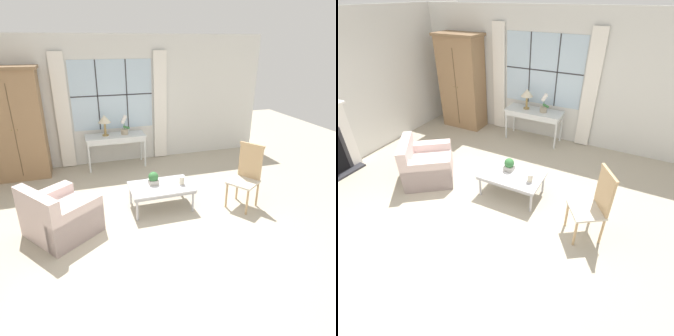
{
  "view_description": "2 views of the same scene",
  "coord_description": "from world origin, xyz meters",
  "views": [
    {
      "loc": [
        -0.8,
        -3.76,
        2.65
      ],
      "look_at": [
        0.54,
        0.58,
        0.72
      ],
      "focal_mm": 32.0,
      "sensor_mm": 36.0,
      "label": 1
    },
    {
      "loc": [
        1.97,
        -2.7,
        2.98
      ],
      "look_at": [
        0.49,
        0.21,
        0.78
      ],
      "focal_mm": 28.0,
      "sensor_mm": 36.0,
      "label": 2
    }
  ],
  "objects": [
    {
      "name": "armchair_upholstered",
      "position": [
        -1.2,
        0.28,
        0.28
      ],
      "size": [
        1.21,
        1.21,
        0.8
      ],
      "color": "beige",
      "rests_on": "ground_plane"
    },
    {
      "name": "coffee_table",
      "position": [
        0.41,
        0.58,
        0.37
      ],
      "size": [
        1.05,
        0.67,
        0.41
      ],
      "color": "#BCBCC1",
      "rests_on": "ground_plane"
    },
    {
      "name": "armoire",
      "position": [
        -1.98,
        2.67,
        1.12
      ],
      "size": [
        1.12,
        0.61,
        2.23
      ],
      "color": "#93704C",
      "rests_on": "ground_plane"
    },
    {
      "name": "potted_orchid",
      "position": [
        0.18,
        2.7,
        0.9
      ],
      "size": [
        0.2,
        0.16,
        0.43
      ],
      "color": "tan",
      "rests_on": "console_table"
    },
    {
      "name": "table_lamp",
      "position": [
        -0.24,
        2.71,
        1.09
      ],
      "size": [
        0.28,
        0.28,
        0.46
      ],
      "color": "#9E7F47",
      "rests_on": "console_table"
    },
    {
      "name": "ground_plane",
      "position": [
        0.0,
        0.0,
        0.0
      ],
      "size": [
        14.0,
        14.0,
        0.0
      ],
      "primitive_type": "plane",
      "color": "#B2A893"
    },
    {
      "name": "console_table",
      "position": [
        -0.04,
        2.68,
        0.65
      ],
      "size": [
        1.31,
        0.52,
        0.73
      ],
      "color": "silver",
      "rests_on": "ground_plane"
    },
    {
      "name": "wall_left",
      "position": [
        -3.03,
        0.6,
        1.4
      ],
      "size": [
        0.06,
        7.2,
        2.8
      ],
      "primitive_type": "cube",
      "color": "silver",
      "rests_on": "ground_plane"
    },
    {
      "name": "potted_plant_small",
      "position": [
        0.31,
        0.68,
        0.52
      ],
      "size": [
        0.17,
        0.17,
        0.22
      ],
      "color": "#BCB7AD",
      "rests_on": "coffee_table"
    },
    {
      "name": "side_chair_wooden",
      "position": [
        1.84,
        0.26,
        0.61
      ],
      "size": [
        0.61,
        0.61,
        1.09
      ],
      "color": "beige",
      "rests_on": "ground_plane"
    },
    {
      "name": "wall_back_windowed",
      "position": [
        0.0,
        3.02,
        1.39
      ],
      "size": [
        7.2,
        0.14,
        2.8
      ],
      "color": "silver",
      "rests_on": "ground_plane"
    },
    {
      "name": "pillar_candle",
      "position": [
        0.77,
        0.53,
        0.48
      ],
      "size": [
        0.12,
        0.12,
        0.16
      ],
      "color": "silver",
      "rests_on": "coffee_table"
    }
  ]
}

